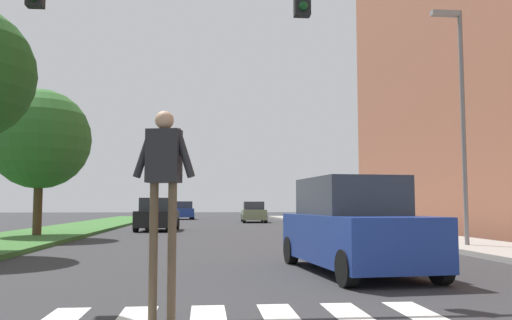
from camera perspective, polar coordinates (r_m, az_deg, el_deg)
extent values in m
plane|color=#2D2D30|center=(29.51, -4.57, -7.50)|extent=(140.00, 140.00, 0.00)
cube|color=silver|center=(6.86, 10.77, -16.43)|extent=(0.45, 2.20, 0.01)
cube|color=silver|center=(7.16, 17.98, -15.79)|extent=(0.45, 2.20, 0.01)
cube|color=#386B2D|center=(28.41, -20.21, -7.17)|extent=(4.19, 64.00, 0.15)
cylinder|color=#4C3823|center=(23.94, -22.30, -4.15)|extent=(0.36, 0.36, 2.74)
sphere|color=#2D6628|center=(24.10, -22.11, 2.10)|extent=(4.18, 4.18, 4.18)
cube|color=#9E9991|center=(28.84, 12.10, -7.32)|extent=(3.00, 64.00, 0.15)
sphere|color=#0F3F19|center=(9.66, 5.09, 16.09)|extent=(0.16, 0.16, 0.16)
cylinder|color=slate|center=(18.19, 21.30, 3.44)|extent=(0.14, 0.14, 7.50)
cube|color=gray|center=(18.83, 19.54, 14.55)|extent=(0.90, 0.24, 0.16)
cylinder|color=brown|center=(6.24, -8.99, -10.00)|extent=(0.12, 0.12, 1.65)
cylinder|color=brown|center=(6.31, -10.93, -9.92)|extent=(0.12, 0.12, 1.65)
cube|color=#262628|center=(6.27, -9.82, 0.42)|extent=(0.43, 0.32, 0.62)
cylinder|color=#262628|center=(6.21, -7.70, 0.73)|extent=(0.28, 0.15, 0.58)
cylinder|color=#262628|center=(6.35, -11.88, 0.67)|extent=(0.28, 0.15, 0.58)
sphere|color=tan|center=(6.33, -9.76, 4.21)|extent=(0.27, 0.27, 0.22)
cube|color=navy|center=(11.33, 10.48, -8.24)|extent=(2.33, 4.76, 0.96)
cube|color=#2D333D|center=(11.52, 10.00, -3.84)|extent=(1.91, 2.68, 0.79)
cylinder|color=black|center=(10.07, 19.16, -10.68)|extent=(0.28, 0.66, 0.64)
cylinder|color=black|center=(9.33, 9.69, -11.36)|extent=(0.28, 0.66, 0.64)
cylinder|color=black|center=(13.39, 11.08, -9.33)|extent=(0.28, 0.66, 0.64)
cylinder|color=black|center=(12.84, 3.77, -9.60)|extent=(0.28, 0.66, 0.64)
cube|color=black|center=(29.32, -10.48, -6.20)|extent=(2.15, 4.15, 0.85)
cube|color=#2D333D|center=(29.11, -10.52, -4.69)|extent=(1.75, 1.93, 0.69)
cylinder|color=black|center=(31.01, -11.53, -6.70)|extent=(0.27, 0.66, 0.64)
cylinder|color=black|center=(30.74, -8.45, -6.76)|extent=(0.27, 0.66, 0.64)
cylinder|color=black|center=(27.96, -12.72, -6.89)|extent=(0.27, 0.66, 0.64)
cylinder|color=black|center=(27.66, -9.32, -6.97)|extent=(0.27, 0.66, 0.64)
cube|color=gray|center=(42.69, -0.26, -5.86)|extent=(1.97, 4.65, 0.78)
cube|color=#2D333D|center=(42.91, -0.27, -4.90)|extent=(1.66, 2.12, 0.64)
cylinder|color=black|center=(40.91, 1.05, -6.31)|extent=(0.24, 0.65, 0.64)
cylinder|color=black|center=(40.81, -1.27, -6.31)|extent=(0.24, 0.65, 0.64)
cylinder|color=black|center=(44.59, 0.67, -6.18)|extent=(0.24, 0.65, 0.64)
cylinder|color=black|center=(44.50, -1.46, -6.19)|extent=(0.24, 0.65, 0.64)
cube|color=navy|center=(51.90, -7.75, -5.60)|extent=(2.11, 4.26, 0.82)
cube|color=#2D333D|center=(51.69, -7.73, -4.78)|extent=(1.69, 1.98, 0.67)
cylinder|color=black|center=(53.48, -8.70, -5.90)|extent=(0.28, 0.66, 0.64)
cylinder|color=black|center=(53.56, -7.01, -5.92)|extent=(0.28, 0.66, 0.64)
cylinder|color=black|center=(50.27, -8.55, -5.98)|extent=(0.28, 0.66, 0.64)
cylinder|color=black|center=(50.36, -6.76, -5.99)|extent=(0.28, 0.66, 0.64)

